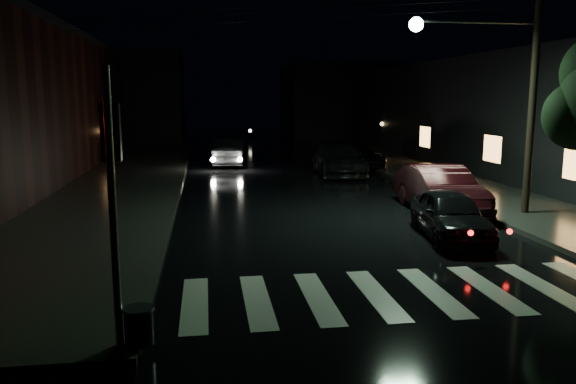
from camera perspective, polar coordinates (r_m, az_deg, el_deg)
name	(u,v)px	position (r m, az deg, el deg)	size (l,w,h in m)	color
ground	(260,310)	(10.67, -2.90, -11.90)	(120.00, 120.00, 0.00)	black
sidewalk_left	(108,191)	(24.54, -17.81, 0.13)	(6.00, 44.00, 0.15)	#282826
sidewalk_right	(449,183)	(26.55, 16.04, 0.90)	(4.00, 44.00, 0.15)	#282826
building_right	(544,115)	(33.16, 24.57, 7.15)	(10.00, 40.00, 6.00)	black
building_far_left	(106,97)	(55.64, -17.98, 9.21)	(14.00, 10.00, 8.00)	black
building_far_right	(356,102)	(56.88, 6.95, 9.09)	(14.00, 10.00, 7.00)	black
crosswalk	(405,293)	(11.77, 11.79, -9.99)	(9.00, 3.00, 0.01)	beige
signal_pole_corner	(126,257)	(8.84, -16.10, -6.32)	(0.68, 0.61, 4.20)	slate
utility_pole	(515,75)	(19.51, 22.05, 10.92)	(4.92, 0.44, 8.00)	black
parked_car_a	(450,214)	(16.38, 16.16, -2.18)	(1.60, 3.98, 1.35)	black
parked_car_b	(440,189)	(19.81, 15.18, 0.27)	(1.73, 4.97, 1.64)	black
parked_car_c	(339,159)	(28.87, 5.17, 3.36)	(2.24, 5.51, 1.60)	black
parked_car_d	(358,156)	(31.95, 7.16, 3.63)	(2.13, 4.62, 1.28)	black
oncoming_car	(231,152)	(32.84, -5.85, 4.07)	(1.66, 4.77, 1.57)	black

